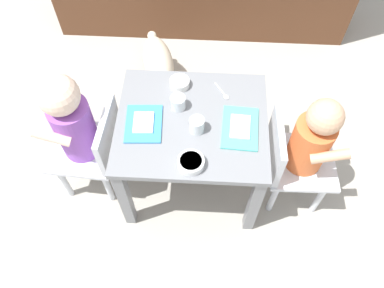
{
  "coord_description": "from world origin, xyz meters",
  "views": [
    {
      "loc": [
        0.05,
        -0.88,
        1.69
      ],
      "look_at": [
        0.0,
        0.0,
        0.31
      ],
      "focal_mm": 36.17,
      "sensor_mm": 36.0,
      "label": 1
    }
  ],
  "objects_px": {
    "food_tray_left": "(144,123)",
    "food_tray_right": "(240,128)",
    "water_cup_right": "(197,126)",
    "veggie_bowl_far": "(180,83)",
    "cereal_bowl_right_side": "(191,162)",
    "seated_child_left": "(76,126)",
    "water_cup_left": "(178,103)",
    "seated_child_right": "(307,144)",
    "dog": "(159,67)",
    "dining_table": "(192,134)",
    "spoon_by_left_tray": "(223,93)"
  },
  "relations": [
    {
      "from": "food_tray_left",
      "to": "food_tray_right",
      "type": "bearing_deg",
      "value": -0.0
    },
    {
      "from": "food_tray_left",
      "to": "water_cup_right",
      "type": "height_order",
      "value": "water_cup_right"
    },
    {
      "from": "veggie_bowl_far",
      "to": "cereal_bowl_right_side",
      "type": "xyz_separation_m",
      "value": [
        0.07,
        -0.37,
        0.0
      ]
    },
    {
      "from": "food_tray_right",
      "to": "seated_child_left",
      "type": "bearing_deg",
      "value": 179.86
    },
    {
      "from": "food_tray_right",
      "to": "water_cup_left",
      "type": "height_order",
      "value": "water_cup_left"
    },
    {
      "from": "seated_child_right",
      "to": "dog",
      "type": "distance_m",
      "value": 0.89
    },
    {
      "from": "dining_table",
      "to": "water_cup_left",
      "type": "distance_m",
      "value": 0.14
    },
    {
      "from": "seated_child_left",
      "to": "food_tray_left",
      "type": "xyz_separation_m",
      "value": [
        0.27,
        -0.0,
        0.04
      ]
    },
    {
      "from": "food_tray_right",
      "to": "seated_child_right",
      "type": "bearing_deg",
      "value": -2.98
    },
    {
      "from": "dog",
      "to": "water_cup_right",
      "type": "relative_size",
      "value": 7.46
    },
    {
      "from": "food_tray_left",
      "to": "spoon_by_left_tray",
      "type": "relative_size",
      "value": 2.05
    },
    {
      "from": "water_cup_left",
      "to": "veggie_bowl_far",
      "type": "bearing_deg",
      "value": 91.11
    },
    {
      "from": "water_cup_left",
      "to": "cereal_bowl_right_side",
      "type": "distance_m",
      "value": 0.27
    },
    {
      "from": "dog",
      "to": "spoon_by_left_tray",
      "type": "bearing_deg",
      "value": -50.68
    },
    {
      "from": "dining_table",
      "to": "water_cup_left",
      "type": "xyz_separation_m",
      "value": [
        -0.06,
        0.07,
        0.11
      ]
    },
    {
      "from": "dining_table",
      "to": "dog",
      "type": "distance_m",
      "value": 0.6
    },
    {
      "from": "seated_child_left",
      "to": "veggie_bowl_far",
      "type": "height_order",
      "value": "seated_child_left"
    },
    {
      "from": "food_tray_left",
      "to": "water_cup_left",
      "type": "distance_m",
      "value": 0.16
    },
    {
      "from": "water_cup_left",
      "to": "spoon_by_left_tray",
      "type": "bearing_deg",
      "value": 24.29
    },
    {
      "from": "dining_table",
      "to": "spoon_by_left_tray",
      "type": "distance_m",
      "value": 0.21
    },
    {
      "from": "food_tray_left",
      "to": "cereal_bowl_right_side",
      "type": "relative_size",
      "value": 1.9
    },
    {
      "from": "food_tray_right",
      "to": "water_cup_left",
      "type": "relative_size",
      "value": 3.45
    },
    {
      "from": "seated_child_right",
      "to": "water_cup_right",
      "type": "xyz_separation_m",
      "value": [
        -0.43,
        -0.0,
        0.09
      ]
    },
    {
      "from": "water_cup_right",
      "to": "cereal_bowl_right_side",
      "type": "xyz_separation_m",
      "value": [
        -0.01,
        -0.16,
        -0.01
      ]
    },
    {
      "from": "seated_child_right",
      "to": "seated_child_left",
      "type": "bearing_deg",
      "value": 179.02
    },
    {
      "from": "dining_table",
      "to": "seated_child_right",
      "type": "height_order",
      "value": "seated_child_right"
    },
    {
      "from": "water_cup_left",
      "to": "cereal_bowl_right_side",
      "type": "xyz_separation_m",
      "value": [
        0.07,
        -0.26,
        -0.01
      ]
    },
    {
      "from": "cereal_bowl_right_side",
      "to": "spoon_by_left_tray",
      "type": "bearing_deg",
      "value": 71.96
    },
    {
      "from": "veggie_bowl_far",
      "to": "water_cup_left",
      "type": "bearing_deg",
      "value": -88.89
    },
    {
      "from": "water_cup_left",
      "to": "water_cup_right",
      "type": "bearing_deg",
      "value": -53.46
    },
    {
      "from": "seated_child_right",
      "to": "cereal_bowl_right_side",
      "type": "relative_size",
      "value": 6.71
    },
    {
      "from": "dining_table",
      "to": "water_cup_right",
      "type": "distance_m",
      "value": 0.12
    },
    {
      "from": "dog",
      "to": "food_tray_right",
      "type": "height_order",
      "value": "food_tray_right"
    },
    {
      "from": "water_cup_right",
      "to": "spoon_by_left_tray",
      "type": "xyz_separation_m",
      "value": [
        0.1,
        0.19,
        -0.02
      ]
    },
    {
      "from": "dining_table",
      "to": "cereal_bowl_right_side",
      "type": "relative_size",
      "value": 6.07
    },
    {
      "from": "spoon_by_left_tray",
      "to": "cereal_bowl_right_side",
      "type": "bearing_deg",
      "value": -108.04
    },
    {
      "from": "seated_child_left",
      "to": "dog",
      "type": "relative_size",
      "value": 1.53
    },
    {
      "from": "water_cup_right",
      "to": "cereal_bowl_right_side",
      "type": "distance_m",
      "value": 0.16
    },
    {
      "from": "water_cup_left",
      "to": "dog",
      "type": "bearing_deg",
      "value": 106.79
    },
    {
      "from": "seated_child_left",
      "to": "food_tray_right",
      "type": "height_order",
      "value": "seated_child_left"
    },
    {
      "from": "seated_child_right",
      "to": "water_cup_right",
      "type": "bearing_deg",
      "value": -179.97
    },
    {
      "from": "dog",
      "to": "spoon_by_left_tray",
      "type": "xyz_separation_m",
      "value": [
        0.32,
        -0.39,
        0.27
      ]
    },
    {
      "from": "spoon_by_left_tray",
      "to": "seated_child_right",
      "type": "bearing_deg",
      "value": -28.92
    },
    {
      "from": "dog",
      "to": "cereal_bowl_right_side",
      "type": "xyz_separation_m",
      "value": [
        0.21,
        -0.73,
        0.29
      ]
    },
    {
      "from": "dining_table",
      "to": "water_cup_left",
      "type": "bearing_deg",
      "value": 131.09
    },
    {
      "from": "water_cup_right",
      "to": "veggie_bowl_far",
      "type": "xyz_separation_m",
      "value": [
        -0.08,
        0.22,
        -0.01
      ]
    },
    {
      "from": "veggie_bowl_far",
      "to": "food_tray_right",
      "type": "bearing_deg",
      "value": -39.61
    },
    {
      "from": "dining_table",
      "to": "veggie_bowl_far",
      "type": "relative_size",
      "value": 7.27
    },
    {
      "from": "food_tray_right",
      "to": "spoon_by_left_tray",
      "type": "relative_size",
      "value": 2.28
    },
    {
      "from": "dining_table",
      "to": "dog",
      "type": "height_order",
      "value": "dining_table"
    }
  ]
}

